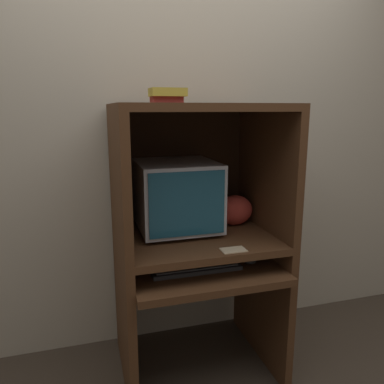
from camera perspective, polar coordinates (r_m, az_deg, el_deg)
wall_back at (r=2.27m, az=-2.27°, el=9.34°), size 6.00×0.06×2.60m
desk_base at (r=2.10m, az=1.02°, el=-16.44°), size 0.83×0.73×0.65m
desk_monitor_shelf at (r=2.00m, az=0.70°, el=-7.20°), size 0.83×0.68×0.13m
hutch_upper at (r=1.92m, az=0.45°, el=6.15°), size 0.83×0.68×0.67m
crt_monitor at (r=2.00m, az=-2.38°, el=-0.47°), size 0.41×0.44×0.37m
keyboard at (r=1.88m, az=0.49°, el=-11.34°), size 0.44×0.15×0.03m
mouse at (r=1.96m, az=8.92°, el=-10.38°), size 0.06×0.04×0.03m
snack_bag at (r=2.13m, az=6.50°, el=-2.76°), size 0.21×0.15×0.17m
book_stack at (r=1.84m, az=-3.81°, el=14.47°), size 0.17×0.13×0.07m
paper_card at (r=1.77m, az=6.33°, el=-8.76°), size 0.12×0.08×0.00m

